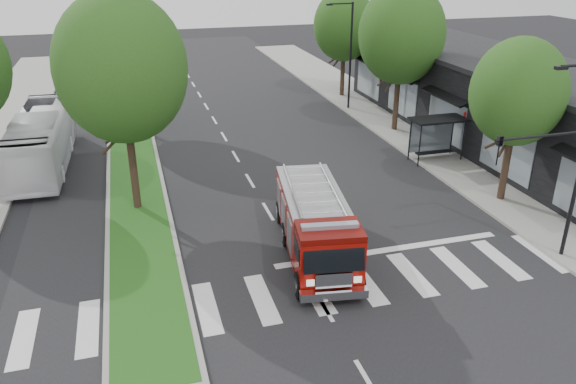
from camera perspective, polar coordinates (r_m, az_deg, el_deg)
name	(u,v)px	position (r m, az deg, el deg)	size (l,w,h in m)	color
ground	(292,251)	(23.60, 0.36, -6.06)	(140.00, 140.00, 0.00)	black
sidewalk_right	(436,147)	(36.73, 14.85, 4.45)	(5.00, 80.00, 0.15)	gray
median	(131,134)	(39.39, -15.70, 5.66)	(3.00, 50.00, 0.15)	gray
storefront_row	(504,104)	(38.52, 21.08, 8.32)	(8.00, 30.00, 5.00)	black
bus_shelter	(436,127)	(33.98, 14.84, 6.39)	(3.20, 1.60, 2.61)	black
tree_right_near	(518,92)	(28.40, 22.32, 9.34)	(4.40, 4.40, 8.05)	black
tree_right_mid	(402,34)	(38.18, 11.46, 15.42)	(5.60, 5.60, 9.72)	black
tree_right_far	(344,25)	(47.30, 5.75, 16.50)	(5.00, 5.00, 8.73)	black
tree_median_near	(121,69)	(26.09, -16.57, 11.93)	(5.80, 5.80, 10.16)	black
tree_median_far	(119,32)	(39.97, -16.83, 15.26)	(5.60, 5.60, 9.72)	black
streetlight_right_near	(565,152)	(23.41, 26.31, 3.66)	(4.08, 0.22, 8.00)	black
streetlight_right_far	(349,51)	(43.41, 6.19, 14.02)	(2.11, 0.20, 8.00)	black
fire_engine	(315,224)	(22.89, 2.78, -3.30)	(3.56, 8.29, 2.78)	#5B0804
city_bus	(41,139)	(35.12, -23.76, 4.91)	(2.65, 11.33, 3.15)	silver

